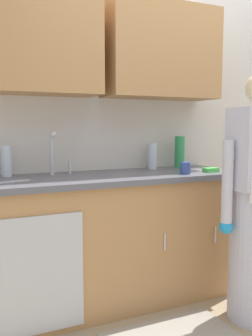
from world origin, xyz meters
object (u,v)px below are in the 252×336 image
object	(u,v)px
cup_by_sink	(185,168)
knife_on_counter	(11,182)
sponge	(211,170)
bottle_water_tall	(152,156)
bottle_dish_liquid	(180,152)
sink	(63,179)
bottle_soap	(6,161)

from	to	relation	value
cup_by_sink	knife_on_counter	world-z (taller)	cup_by_sink
cup_by_sink	knife_on_counter	xyz separation A→B (m)	(-1.20, 0.11, -0.04)
cup_by_sink	sponge	size ratio (longest dim) A/B	0.79
cup_by_sink	bottle_water_tall	bearing A→B (deg)	97.81
bottle_dish_liquid	cup_by_sink	xyz separation A→B (m)	(-0.20, -0.38, -0.09)
sink	bottle_soap	world-z (taller)	sink
sink	cup_by_sink	distance (m)	0.87
sink	sponge	distance (m)	1.11
bottle_dish_liquid	knife_on_counter	distance (m)	1.42
cup_by_sink	bottle_dish_liquid	bearing A→B (deg)	62.78
bottle_soap	sponge	size ratio (longest dim) A/B	1.93
sink	knife_on_counter	distance (m)	0.36
bottle_water_tall	bottle_soap	size ratio (longest dim) A/B	0.97
bottle_soap	bottle_dish_liquid	bearing A→B (deg)	-0.53
sink	sponge	xyz separation A→B (m)	(1.10, -0.17, 0.03)
bottle_soap	knife_on_counter	size ratio (longest dim) A/B	0.89
bottle_water_tall	knife_on_counter	bearing A→B (deg)	-166.12
bottle_water_tall	sponge	bearing A→B (deg)	-50.69
cup_by_sink	sponge	bearing A→B (deg)	6.16
bottle_dish_liquid	knife_on_counter	xyz separation A→B (m)	(-1.39, -0.27, -0.13)
bottle_dish_liquid	knife_on_counter	size ratio (longest dim) A/B	1.09
bottle_dish_liquid	knife_on_counter	bearing A→B (deg)	-169.14
bottle_dish_liquid	sponge	bearing A→B (deg)	-81.62
bottle_dish_liquid	cup_by_sink	world-z (taller)	bottle_dish_liquid
bottle_soap	cup_by_sink	world-z (taller)	bottle_soap
sink	cup_by_sink	bearing A→B (deg)	-13.25
cup_by_sink	bottle_soap	bearing A→B (deg)	161.68
bottle_dish_liquid	cup_by_sink	size ratio (longest dim) A/B	3.00
sink	sponge	bearing A→B (deg)	-8.97
bottle_water_tall	cup_by_sink	size ratio (longest dim) A/B	2.38
bottle_soap	knife_on_counter	world-z (taller)	bottle_soap
bottle_water_tall	sink	bearing A→B (deg)	-166.12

